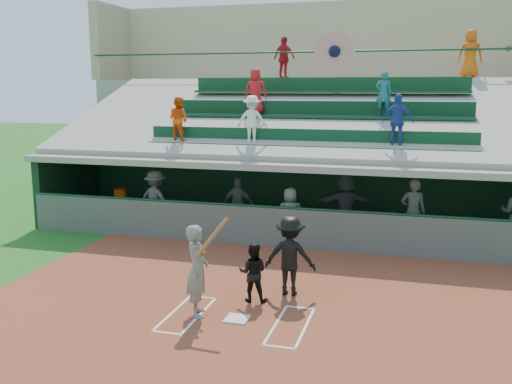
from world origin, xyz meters
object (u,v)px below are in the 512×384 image
(white_table, at_px, (122,211))
(water_cooler, at_px, (120,195))
(home_plate, at_px, (237,319))
(catcher, at_px, (253,272))
(batter_at_plate, at_px, (197,270))

(white_table, height_order, water_cooler, water_cooler)
(home_plate, height_order, white_table, white_table)
(home_plate, distance_m, white_table, 8.86)
(home_plate, relative_size, catcher, 0.36)
(batter_at_plate, distance_m, white_table, 8.35)
(home_plate, relative_size, water_cooler, 1.06)
(batter_at_plate, relative_size, water_cooler, 4.81)
(batter_at_plate, relative_size, white_table, 2.67)
(home_plate, bearing_deg, catcher, 88.60)
(catcher, distance_m, water_cooler, 8.25)
(white_table, bearing_deg, catcher, -24.25)
(batter_at_plate, distance_m, water_cooler, 8.41)
(catcher, bearing_deg, water_cooler, -50.25)
(catcher, height_order, white_table, catcher)
(home_plate, height_order, catcher, catcher)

